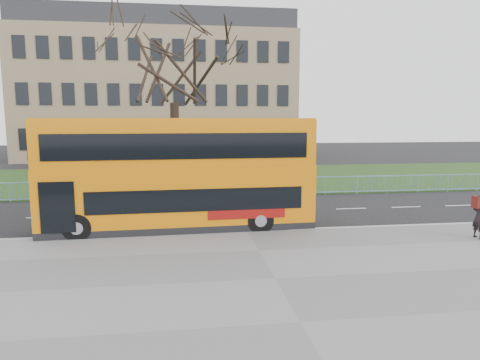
% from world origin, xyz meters
% --- Properties ---
extents(ground, '(120.00, 120.00, 0.00)m').
position_xyz_m(ground, '(0.00, 0.00, 0.00)').
color(ground, black).
rests_on(ground, ground).
extents(pavement, '(80.00, 10.50, 0.12)m').
position_xyz_m(pavement, '(0.00, -6.75, 0.06)').
color(pavement, slate).
rests_on(pavement, ground).
extents(kerb, '(80.00, 0.20, 0.14)m').
position_xyz_m(kerb, '(0.00, -1.55, 0.07)').
color(kerb, '#9A9A9D').
rests_on(kerb, ground).
extents(grass_verge, '(80.00, 15.40, 0.08)m').
position_xyz_m(grass_verge, '(0.00, 14.30, 0.04)').
color(grass_verge, '#1D3914').
rests_on(grass_verge, ground).
extents(guard_railing, '(40.00, 0.12, 1.10)m').
position_xyz_m(guard_railing, '(0.00, 6.60, 0.55)').
color(guard_railing, '#739CCD').
rests_on(guard_railing, ground).
extents(bare_tree, '(9.17, 9.17, 13.09)m').
position_xyz_m(bare_tree, '(-3.00, 10.00, 6.63)').
color(bare_tree, black).
rests_on(bare_tree, grass_verge).
extents(civic_building, '(30.00, 15.00, 14.00)m').
position_xyz_m(civic_building, '(-5.00, 35.00, 7.00)').
color(civic_building, '#8B7158').
rests_on(civic_building, ground).
extents(yellow_bus, '(10.91, 2.94, 4.54)m').
position_xyz_m(yellow_bus, '(-2.67, -0.51, 2.43)').
color(yellow_bus, orange).
rests_on(yellow_bus, ground).
extents(pedestrian, '(0.48, 0.66, 1.66)m').
position_xyz_m(pedestrian, '(8.45, -3.74, 0.95)').
color(pedestrian, black).
rests_on(pedestrian, pavement).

